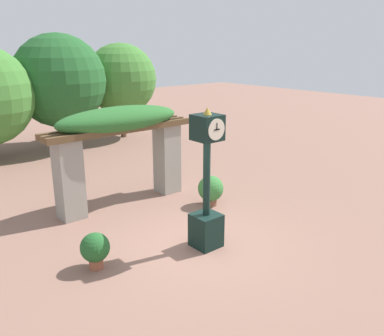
# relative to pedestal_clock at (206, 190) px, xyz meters

# --- Properties ---
(ground_plane) EXTENTS (60.00, 60.00, 0.00)m
(ground_plane) POSITION_rel_pedestal_clock_xyz_m (-0.08, 0.27, -1.37)
(ground_plane) COLOR #8E6656
(pedestal_clock) EXTENTS (0.60, 0.60, 3.21)m
(pedestal_clock) POSITION_rel_pedestal_clock_xyz_m (0.00, 0.00, 0.00)
(pedestal_clock) COLOR black
(pedestal_clock) RESTS_ON ground
(pergola) EXTENTS (4.43, 1.23, 2.84)m
(pergola) POSITION_rel_pedestal_clock_xyz_m (-0.08, 3.52, 0.64)
(pergola) COLOR gray
(pergola) RESTS_ON ground
(potted_plant_near_left) EXTENTS (0.74, 0.74, 0.88)m
(potted_plant_near_left) POSITION_rel_pedestal_clock_xyz_m (1.77, 1.76, -0.89)
(potted_plant_near_left) COLOR brown
(potted_plant_near_left) RESTS_ON ground
(potted_plant_near_right) EXTENTS (0.61, 0.61, 0.78)m
(potted_plant_near_right) POSITION_rel_pedestal_clock_xyz_m (-2.40, 0.75, -0.93)
(potted_plant_near_right) COLOR #9E563D
(potted_plant_near_right) RESTS_ON ground
(tree_line) EXTENTS (12.92, 4.81, 4.97)m
(tree_line) POSITION_rel_pedestal_clock_xyz_m (-0.40, 11.31, 1.42)
(tree_line) COLOR brown
(tree_line) RESTS_ON ground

